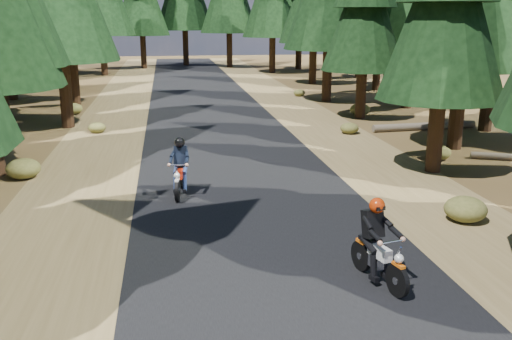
% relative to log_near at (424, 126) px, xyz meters
% --- Properties ---
extents(ground, '(120.00, 120.00, 0.00)m').
position_rel_log_near_xyz_m(ground, '(-8.75, -10.89, -0.16)').
color(ground, '#473219').
rests_on(ground, ground).
extents(road, '(6.00, 100.00, 0.01)m').
position_rel_log_near_xyz_m(road, '(-8.75, -5.89, -0.15)').
color(road, black).
rests_on(road, ground).
extents(shoulder_l, '(3.20, 100.00, 0.01)m').
position_rel_log_near_xyz_m(shoulder_l, '(-13.35, -5.89, -0.16)').
color(shoulder_l, brown).
rests_on(shoulder_l, ground).
extents(shoulder_r, '(3.20, 100.00, 0.01)m').
position_rel_log_near_xyz_m(shoulder_r, '(-4.15, -5.89, -0.16)').
color(shoulder_r, brown).
rests_on(shoulder_r, ground).
extents(log_near, '(4.73, 0.71, 0.32)m').
position_rel_log_near_xyz_m(log_near, '(0.00, 0.00, 0.00)').
color(log_near, '#4C4233').
rests_on(log_near, ground).
extents(understory_shrubs, '(14.85, 31.41, 0.60)m').
position_rel_log_near_xyz_m(understory_shrubs, '(-6.98, -3.51, 0.11)').
color(understory_shrubs, '#474C1E').
rests_on(understory_shrubs, ground).
extents(rider_lead, '(0.92, 1.83, 1.57)m').
position_rel_log_near_xyz_m(rider_lead, '(-7.16, -13.50, 0.37)').
color(rider_lead, silver).
rests_on(rider_lead, road).
extents(rider_follow, '(0.79, 1.80, 1.55)m').
position_rel_log_near_xyz_m(rider_follow, '(-10.54, -7.62, 0.36)').
color(rider_follow, '#971B0A').
rests_on(rider_follow, road).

